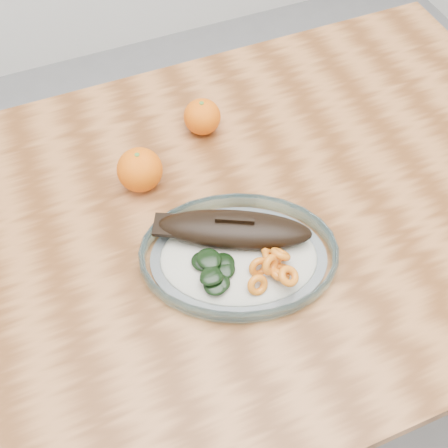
% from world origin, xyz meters
% --- Properties ---
extents(ground, '(3.00, 3.00, 0.00)m').
position_xyz_m(ground, '(0.00, 0.00, 0.00)').
color(ground, slate).
rests_on(ground, ground).
extents(dining_table, '(1.20, 0.80, 0.75)m').
position_xyz_m(dining_table, '(0.00, 0.00, 0.65)').
color(dining_table, brown).
rests_on(dining_table, ground).
extents(plated_meal, '(0.70, 0.70, 0.08)m').
position_xyz_m(plated_meal, '(-0.05, -0.08, 0.77)').
color(plated_meal, white).
rests_on(plated_meal, dining_table).
extents(orange_left, '(0.08, 0.08, 0.08)m').
position_xyz_m(orange_left, '(-0.14, 0.12, 0.79)').
color(orange_left, '#E24904').
rests_on(orange_left, dining_table).
extents(orange_right, '(0.07, 0.07, 0.07)m').
position_xyz_m(orange_right, '(0.00, 0.20, 0.78)').
color(orange_right, '#E24904').
rests_on(orange_right, dining_table).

